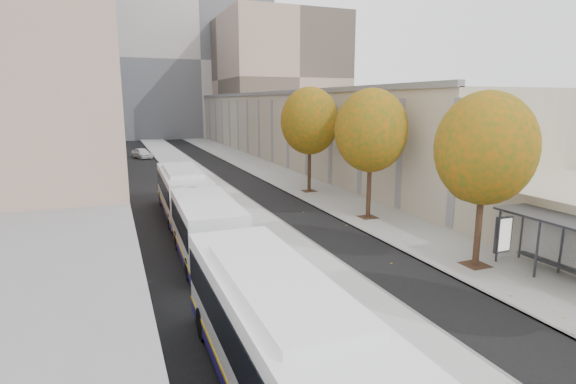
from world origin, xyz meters
TOP-DOWN VIEW (x-y plane):
  - bus_platform at (-3.88, 35.00)m, footprint 4.25×150.00m
  - sidewalk at (4.12, 35.00)m, footprint 4.75×150.00m
  - building_tan at (15.50, 64.00)m, footprint 18.00×92.00m
  - building_far_block at (6.00, 96.00)m, footprint 30.00×18.00m
  - bus_shelter at (5.69, 10.96)m, footprint 1.90×4.40m
  - tree_c at (3.60, 13.00)m, footprint 4.20×4.20m
  - tree_d at (3.60, 22.00)m, footprint 4.40×4.40m
  - tree_e at (3.60, 31.00)m, footprint 4.60×4.60m
  - bus_far at (-7.12, 23.34)m, footprint 3.01×17.06m
  - distant_car at (-7.47, 58.81)m, footprint 2.72×4.23m

SIDE VIEW (x-z plane):
  - sidewalk at x=4.12m, z-range 0.00..0.08m
  - bus_platform at x=-3.88m, z-range 0.00..0.15m
  - distant_car at x=-7.47m, z-range 0.00..1.34m
  - bus_far at x=-7.12m, z-range 0.13..2.96m
  - bus_shelter at x=5.69m, z-range 0.92..3.45m
  - building_tan at x=15.50m, z-range 0.00..8.00m
  - tree_c at x=3.60m, z-range 1.61..8.89m
  - tree_d at x=3.60m, z-range 1.67..9.27m
  - tree_e at x=3.60m, z-range 1.73..9.64m
  - building_far_block at x=6.00m, z-range 0.00..30.00m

